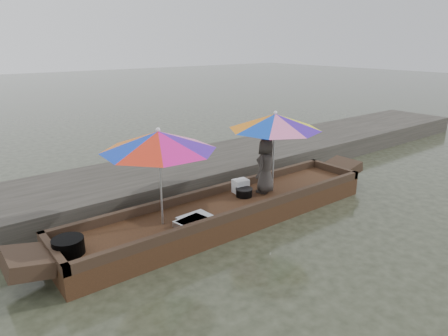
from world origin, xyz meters
TOP-DOWN VIEW (x-y plane):
  - water at (0.00, 0.00)m, footprint 80.00×80.00m
  - dock at (0.00, 2.20)m, footprint 22.00×2.20m
  - boat_hull at (0.00, 0.00)m, footprint 6.06×1.20m
  - cooking_pot at (-2.78, -0.03)m, footprint 0.43×0.43m
  - tray_crayfish at (-0.95, -0.32)m, footprint 0.58×0.44m
  - tray_scallop at (-0.82, -0.19)m, footprint 0.55×0.40m
  - charcoal_grill at (0.48, 0.11)m, footprint 0.30×0.30m
  - supply_bag at (0.56, 0.30)m, footprint 0.30×0.25m
  - vendor at (0.94, 0.04)m, footprint 0.61×0.51m
  - umbrella_bow at (-1.31, 0.00)m, footprint 2.24×2.24m
  - umbrella_stern at (1.11, 0.00)m, footprint 1.89×1.89m

SIDE VIEW (x-z plane):
  - water at x=0.00m, z-range 0.00..0.00m
  - boat_hull at x=0.00m, z-range 0.00..0.35m
  - dock at x=0.00m, z-range 0.00..0.50m
  - tray_scallop at x=-0.82m, z-range 0.35..0.41m
  - tray_crayfish at x=-0.95m, z-range 0.35..0.44m
  - charcoal_grill at x=0.48m, z-range 0.35..0.49m
  - cooking_pot at x=-2.78m, z-range 0.35..0.57m
  - supply_bag at x=0.56m, z-range 0.35..0.61m
  - vendor at x=0.94m, z-range 0.35..1.40m
  - umbrella_bow at x=-1.31m, z-range 0.35..1.90m
  - umbrella_stern at x=1.11m, z-range 0.35..1.90m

